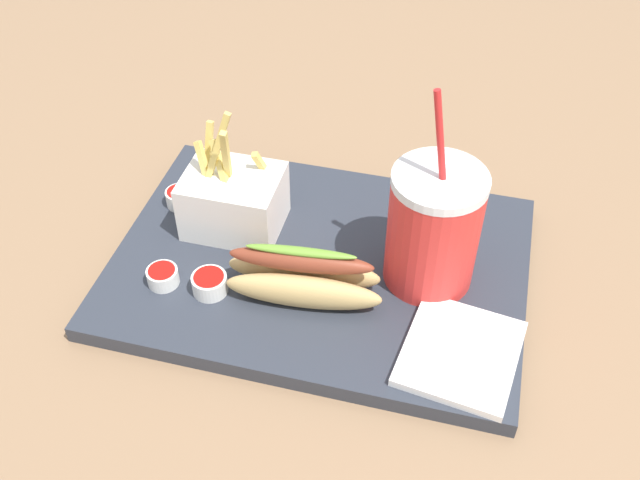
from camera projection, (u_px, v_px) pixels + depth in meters
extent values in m
cube|color=#8C6B4C|center=(320.00, 277.00, 0.85)|extent=(2.40, 2.40, 0.02)
cube|color=#2D333D|center=(320.00, 265.00, 0.83)|extent=(0.46, 0.33, 0.02)
cylinder|color=red|center=(433.00, 232.00, 0.76)|extent=(0.10, 0.10, 0.13)
cylinder|color=white|center=(440.00, 180.00, 0.71)|extent=(0.10, 0.10, 0.01)
cylinder|color=red|center=(440.00, 138.00, 0.68)|extent=(0.03, 0.01, 0.10)
cube|color=white|center=(234.00, 201.00, 0.84)|extent=(0.11, 0.09, 0.07)
cube|color=#E5C660|center=(217.00, 149.00, 0.80)|extent=(0.03, 0.02, 0.09)
cube|color=#E5C660|center=(264.00, 168.00, 0.83)|extent=(0.02, 0.02, 0.05)
cube|color=#E5C660|center=(221.00, 166.00, 0.81)|extent=(0.03, 0.03, 0.06)
cube|color=#E5C660|center=(208.00, 153.00, 0.83)|extent=(0.01, 0.02, 0.08)
cube|color=#E5C660|center=(205.00, 168.00, 0.82)|extent=(0.03, 0.03, 0.06)
cube|color=#E5C660|center=(226.00, 159.00, 0.79)|extent=(0.02, 0.03, 0.09)
ellipsoid|color=tan|center=(304.00, 271.00, 0.78)|extent=(0.17, 0.04, 0.04)
ellipsoid|color=tan|center=(299.00, 291.00, 0.76)|extent=(0.17, 0.04, 0.04)
ellipsoid|color=brown|center=(301.00, 261.00, 0.75)|extent=(0.15, 0.04, 0.02)
ellipsoid|color=#6B9E33|center=(301.00, 252.00, 0.74)|extent=(0.12, 0.02, 0.01)
cylinder|color=white|center=(163.00, 277.00, 0.79)|extent=(0.03, 0.03, 0.02)
cylinder|color=#B2140F|center=(162.00, 272.00, 0.79)|extent=(0.03, 0.03, 0.01)
cylinder|color=white|center=(180.00, 198.00, 0.89)|extent=(0.03, 0.03, 0.02)
cylinder|color=#B2140F|center=(179.00, 193.00, 0.88)|extent=(0.03, 0.03, 0.01)
cylinder|color=white|center=(210.00, 284.00, 0.78)|extent=(0.04, 0.04, 0.02)
cylinder|color=#B2140F|center=(209.00, 278.00, 0.78)|extent=(0.03, 0.03, 0.01)
cube|color=white|center=(460.00, 353.00, 0.72)|extent=(0.13, 0.14, 0.01)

